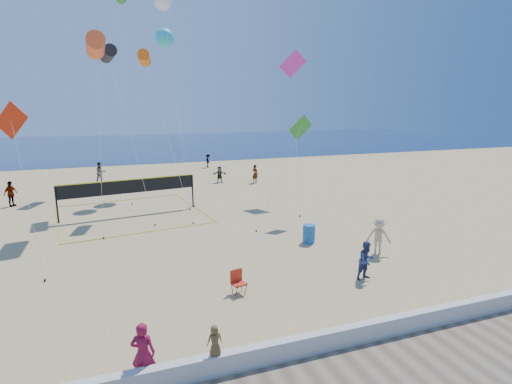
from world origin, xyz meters
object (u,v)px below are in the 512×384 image
object	(u,v)px
camp_chair	(238,280)
trash_barrel	(309,234)
volleyball_net	(129,191)
woman	(143,353)

from	to	relation	value
camp_chair	trash_barrel	bearing A→B (deg)	26.84
volleyball_net	camp_chair	bearing A→B (deg)	-83.81
woman	trash_barrel	distance (m)	12.11
trash_barrel	camp_chair	bearing A→B (deg)	-140.82
woman	camp_chair	bearing A→B (deg)	-115.88
camp_chair	volleyball_net	distance (m)	13.47
volleyball_net	trash_barrel	bearing A→B (deg)	-54.15
woman	volleyball_net	size ratio (longest dim) A/B	0.17
woman	camp_chair	world-z (taller)	woman
woman	volleyball_net	world-z (taller)	volleyball_net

